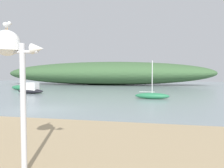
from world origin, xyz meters
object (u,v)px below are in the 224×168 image
sailboat_inner_mooring (21,87)px  motorboat_near_shore (31,90)px  sailboat_centre_water (152,96)px  seagull_on_radar (7,25)px  mast_structure (11,54)px

sailboat_inner_mooring → motorboat_near_shore: 6.82m
sailboat_centre_water → seagull_on_radar: bearing=-98.8°
motorboat_near_shore → seagull_on_radar: bearing=-58.5°
mast_structure → sailboat_inner_mooring: bearing=124.7°
seagull_on_radar → sailboat_centre_water: size_ratio=0.07×
sailboat_centre_water → mast_structure: bearing=-98.5°
seagull_on_radar → motorboat_near_shore: seagull_on_radar is taller
mast_structure → motorboat_near_shore: 22.82m
sailboat_inner_mooring → sailboat_centre_water: bearing=-21.3°
sailboat_inner_mooring → motorboat_near_shore: size_ratio=0.98×
motorboat_near_shore → sailboat_centre_water: (14.41, -2.69, -0.16)m
mast_structure → seagull_on_radar: seagull_on_radar is taller
sailboat_inner_mooring → sailboat_centre_water: sailboat_centre_water is taller
sailboat_inner_mooring → mast_structure: bearing=-55.3°
seagull_on_radar → mast_structure: bearing=-8.5°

